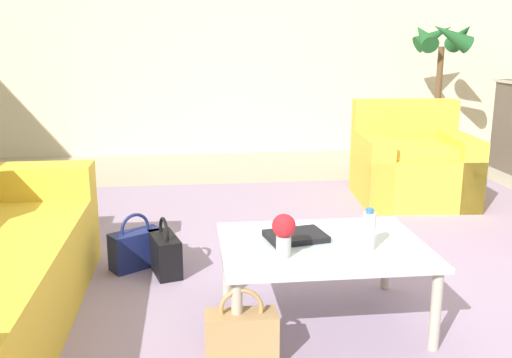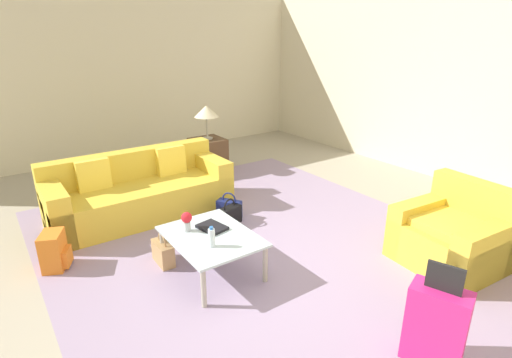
{
  "view_description": "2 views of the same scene",
  "coord_description": "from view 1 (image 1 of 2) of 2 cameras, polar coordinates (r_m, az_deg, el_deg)",
  "views": [
    {
      "loc": [
        -1.03,
        -3.1,
        1.39
      ],
      "look_at": [
        -0.67,
        0.03,
        0.63
      ],
      "focal_mm": 40.0,
      "sensor_mm": 36.0,
      "label": 1
    },
    {
      "loc": [
        2.74,
        -2.17,
        2.3
      ],
      "look_at": [
        -0.05,
        -0.2,
        1.05
      ],
      "focal_mm": 28.0,
      "sensor_mm": 36.0,
      "label": 2
    }
  ],
  "objects": [
    {
      "name": "ground_plane",
      "position": [
        3.56,
        11.01,
        -9.65
      ],
      "size": [
        12.0,
        12.0,
        0.0
      ],
      "primitive_type": "plane",
      "color": "#A89E89"
    },
    {
      "name": "wall_back",
      "position": [
        7.24,
        1.69,
        14.94
      ],
      "size": [
        10.24,
        0.12,
        3.1
      ],
      "primitive_type": "cube",
      "color": "beige",
      "rests_on": "ground"
    },
    {
      "name": "area_rug",
      "position": [
        3.61,
        0.81,
        -8.94
      ],
      "size": [
        5.2,
        4.4,
        0.01
      ],
      "primitive_type": "cube",
      "color": "#9984A3",
      "rests_on": "ground"
    },
    {
      "name": "armchair",
      "position": [
        5.27,
        15.18,
        1.21
      ],
      "size": [
        1.02,
        0.96,
        0.87
      ],
      "color": "gold",
      "rests_on": "ground"
    },
    {
      "name": "coffee_table",
      "position": [
        2.87,
        6.64,
        -7.32
      ],
      "size": [
        1.01,
        0.77,
        0.42
      ],
      "color": "silver",
      "rests_on": "ground"
    },
    {
      "name": "water_bottle",
      "position": [
        2.78,
        11.22,
        -5.06
      ],
      "size": [
        0.06,
        0.06,
        0.2
      ],
      "color": "silver",
      "rests_on": "coffee_table"
    },
    {
      "name": "coffee_table_book",
      "position": [
        2.9,
        3.99,
        -5.72
      ],
      "size": [
        0.33,
        0.27,
        0.03
      ],
      "primitive_type": "cube",
      "rotation": [
        0.0,
        0.0,
        0.19
      ],
      "color": "black",
      "rests_on": "coffee_table"
    },
    {
      "name": "flower_vase",
      "position": [
        2.63,
        2.79,
        -5.24
      ],
      "size": [
        0.11,
        0.11,
        0.21
      ],
      "color": "#B2B7BC",
      "rests_on": "coffee_table"
    },
    {
      "name": "handbag_black",
      "position": [
        3.55,
        -9.1,
        -7.34
      ],
      "size": [
        0.22,
        0.35,
        0.36
      ],
      "color": "black",
      "rests_on": "ground"
    },
    {
      "name": "handbag_tan",
      "position": [
        2.6,
        -1.47,
        -15.47
      ],
      "size": [
        0.32,
        0.15,
        0.36
      ],
      "color": "tan",
      "rests_on": "ground"
    },
    {
      "name": "handbag_navy",
      "position": [
        3.66,
        -11.9,
        -6.8
      ],
      "size": [
        0.34,
        0.29,
        0.36
      ],
      "color": "navy",
      "rests_on": "ground"
    },
    {
      "name": "potted_palm",
      "position": [
        6.93,
        17.77,
        8.43
      ],
      "size": [
        0.64,
        0.64,
        1.64
      ],
      "color": "#514C56",
      "rests_on": "ground"
    }
  ]
}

